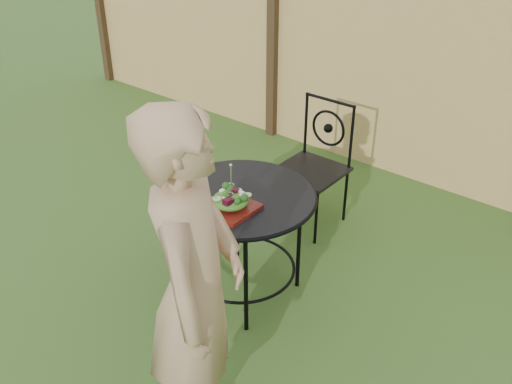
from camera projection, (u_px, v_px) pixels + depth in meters
ground at (227, 294)px, 3.70m from camera, size 60.00×60.00×0.00m
fence at (401, 68)px, 4.69m from camera, size 8.00×0.12×1.90m
patio_table at (240, 214)px, 3.45m from camera, size 0.92×0.92×0.72m
patio_chair at (315, 162)px, 4.22m from camera, size 0.46×0.46×0.95m
diner at (195, 292)px, 2.42m from camera, size 0.68×0.75×1.73m
salad_plate at (231, 208)px, 3.23m from camera, size 0.27×0.27×0.02m
salad at (230, 200)px, 3.20m from camera, size 0.21×0.21×0.08m
fork at (231, 181)px, 3.13m from camera, size 0.01×0.01×0.18m
drinking_glass at (195, 169)px, 3.51m from camera, size 0.08×0.08×0.14m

